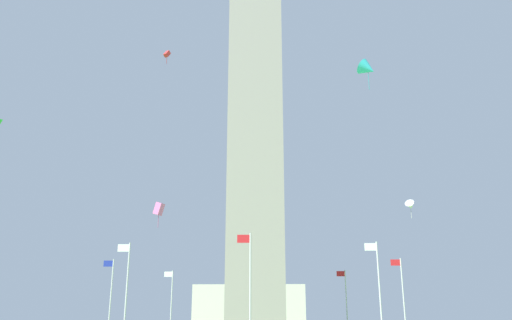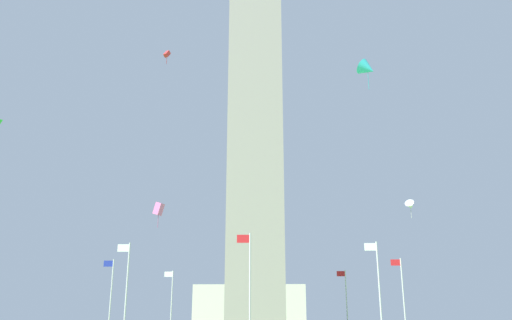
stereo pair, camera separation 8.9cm
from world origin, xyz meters
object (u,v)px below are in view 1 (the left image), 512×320
at_px(obelisk_monument, 256,100).
at_px(flagpole_w, 259,307).
at_px(kite_cyan_delta, 368,69).
at_px(flagpole_n, 110,300).
at_px(flagpole_se, 379,292).
at_px(distant_building, 250,315).
at_px(flagpole_e, 250,288).
at_px(kite_pink_box, 159,209).
at_px(kite_white_delta, 411,206).
at_px(flagpole_sw, 346,305).
at_px(flagpole_s, 403,300).
at_px(flagpole_ne, 126,292).
at_px(kite_red_box, 167,54).
at_px(flagpole_nw, 171,305).

bearing_deg(obelisk_monument, flagpole_w, -89.80).
relative_size(obelisk_monument, kite_cyan_delta, 20.31).
bearing_deg(flagpole_w, flagpole_n, 45.00).
bearing_deg(flagpole_se, obelisk_monument, -45.14).
bearing_deg(distant_building, flagpole_e, 92.26).
distance_m(kite_pink_box, distant_building, 58.37).
distance_m(flagpole_e, kite_white_delta, 19.20).
height_order(obelisk_monument, flagpole_sw, obelisk_monument).
bearing_deg(flagpole_s, kite_pink_box, 31.31).
relative_size(flagpole_n, flagpole_se, 1.00).
bearing_deg(flagpole_e, kite_pink_box, -9.68).
bearing_deg(flagpole_n, flagpole_e, 135.00).
distance_m(flagpole_s, kite_pink_box, 27.49).
bearing_deg(flagpole_s, flagpole_w, -45.00).
distance_m(flagpole_se, flagpole_s, 11.62).
distance_m(flagpole_ne, flagpole_s, 28.05).
bearing_deg(distant_building, kite_pink_box, 84.75).
distance_m(flagpole_e, distant_building, 59.11).
bearing_deg(obelisk_monument, kite_cyan_delta, 118.12).
bearing_deg(flagpole_sw, obelisk_monument, 45.14).
distance_m(kite_white_delta, kite_cyan_delta, 15.30).
bearing_deg(obelisk_monument, distant_building, -86.90).
distance_m(flagpole_e, flagpole_s, 21.47).
distance_m(flagpole_ne, kite_pink_box, 7.87).
bearing_deg(kite_red_box, kite_white_delta, 178.47).
xyz_separation_m(flagpole_e, flagpole_sw, (-10.74, -25.92, 0.00)).
height_order(flagpole_se, kite_red_box, kite_red_box).
bearing_deg(flagpole_nw, kite_white_delta, 146.00).
bearing_deg(flagpole_n, obelisk_monument, 180.00).
height_order(obelisk_monument, flagpole_s, obelisk_monument).
relative_size(flagpole_e, flagpole_s, 1.00).
height_order(flagpole_nw, distant_building, distant_building).
bearing_deg(kite_white_delta, kite_red_box, -1.53).
height_order(flagpole_e, kite_white_delta, kite_white_delta).
relative_size(flagpole_se, kite_white_delta, 5.18).
distance_m(flagpole_w, kite_red_box, 34.36).
relative_size(flagpole_se, flagpole_s, 1.00).
bearing_deg(kite_white_delta, flagpole_nw, -34.00).
distance_m(kite_red_box, kite_cyan_delta, 23.96).
relative_size(flagpole_w, distant_building, 0.47).
distance_m(flagpole_nw, kite_red_box, 30.43).
distance_m(flagpole_e, kite_pink_box, 10.12).
height_order(flagpole_s, flagpole_sw, same).
bearing_deg(kite_pink_box, flagpole_w, -104.72).
relative_size(kite_red_box, kite_pink_box, 0.76).
height_order(flagpole_e, flagpole_nw, same).
bearing_deg(flagpole_sw, flagpole_nw, -0.00).
relative_size(flagpole_sw, kite_pink_box, 4.34).
distance_m(obelisk_monument, kite_pink_box, 22.54).
xyz_separation_m(flagpole_e, kite_pink_box, (7.63, -1.30, 6.52)).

